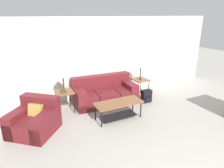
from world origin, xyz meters
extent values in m
cube|color=white|center=(0.00, 4.78, 1.30)|extent=(9.12, 0.06, 2.60)
cube|color=maroon|center=(-0.09, 4.12, 0.11)|extent=(1.98, 1.03, 0.22)
cube|color=maroon|center=(-0.73, 4.13, 0.32)|extent=(0.66, 0.87, 0.20)
cube|color=maroon|center=(-0.09, 4.10, 0.32)|extent=(0.66, 0.87, 0.20)
cube|color=maroon|center=(0.56, 4.07, 0.32)|extent=(0.66, 0.87, 0.20)
cube|color=maroon|center=(-0.07, 4.46, 0.62)|extent=(1.94, 0.35, 0.40)
cube|color=maroon|center=(-0.91, 4.16, 0.29)|extent=(0.33, 0.95, 0.58)
cube|color=maroon|center=(0.74, 4.08, 0.29)|extent=(0.33, 0.95, 0.58)
cube|color=maroon|center=(-2.29, 3.32, 0.20)|extent=(1.34, 1.34, 0.40)
cube|color=maroon|center=(-2.06, 3.59, 0.60)|extent=(0.89, 0.81, 0.40)
cube|color=maroon|center=(-2.55, 3.55, 0.28)|extent=(0.82, 0.90, 0.56)
cube|color=maroon|center=(-2.03, 3.10, 0.28)|extent=(0.82, 0.90, 0.56)
cube|color=tan|center=(-2.21, 3.42, 0.50)|extent=(0.38, 0.36, 0.36)
cube|color=brown|center=(-0.19, 3.03, 0.46)|extent=(1.28, 0.52, 0.04)
cylinder|color=black|center=(-0.77, 2.83, 0.22)|extent=(0.03, 0.03, 0.44)
cylinder|color=black|center=(0.39, 2.83, 0.22)|extent=(0.03, 0.03, 0.44)
cylinder|color=black|center=(-0.77, 3.23, 0.22)|extent=(0.03, 0.03, 0.44)
cylinder|color=black|center=(0.39, 3.23, 0.22)|extent=(0.03, 0.03, 0.44)
cube|color=black|center=(-0.19, 3.03, 0.08)|extent=(0.96, 0.37, 0.02)
cube|color=brown|center=(-1.36, 4.08, 0.60)|extent=(0.49, 0.54, 0.03)
cylinder|color=black|center=(-1.56, 3.85, 0.29)|extent=(0.03, 0.03, 0.59)
cylinder|color=black|center=(-1.15, 3.85, 0.29)|extent=(0.03, 0.03, 0.59)
cylinder|color=black|center=(-1.56, 4.30, 0.29)|extent=(0.03, 0.03, 0.59)
cylinder|color=black|center=(-1.15, 4.30, 0.29)|extent=(0.03, 0.03, 0.59)
cube|color=brown|center=(1.18, 4.08, 0.60)|extent=(0.49, 0.54, 0.03)
cylinder|color=black|center=(0.98, 3.85, 0.29)|extent=(0.03, 0.03, 0.59)
cylinder|color=black|center=(1.39, 3.85, 0.29)|extent=(0.03, 0.03, 0.59)
cylinder|color=black|center=(0.98, 4.30, 0.29)|extent=(0.03, 0.03, 0.59)
cylinder|color=black|center=(1.39, 4.30, 0.29)|extent=(0.03, 0.03, 0.59)
cylinder|color=#472D1E|center=(-1.36, 4.08, 0.62)|extent=(0.14, 0.14, 0.02)
cylinder|color=#472D1E|center=(-1.36, 4.08, 0.85)|extent=(0.04, 0.04, 0.42)
cone|color=white|center=(-1.36, 4.08, 1.17)|extent=(0.32, 0.32, 0.22)
cylinder|color=#472D1E|center=(1.18, 4.08, 0.62)|extent=(0.14, 0.14, 0.02)
cylinder|color=#472D1E|center=(1.18, 4.08, 0.85)|extent=(0.04, 0.04, 0.42)
cone|color=white|center=(1.18, 4.08, 1.17)|extent=(0.32, 0.32, 0.22)
cube|color=black|center=(1.12, 3.59, 0.20)|extent=(0.32, 0.18, 0.40)
cube|color=black|center=(1.12, 3.48, 0.12)|extent=(0.24, 0.05, 0.16)
cylinder|color=black|center=(1.03, 3.70, 0.22)|extent=(0.02, 0.02, 0.30)
cylinder|color=black|center=(1.20, 3.70, 0.22)|extent=(0.02, 0.02, 0.30)
cube|color=#4C3828|center=(-1.42, 4.00, 0.68)|extent=(0.10, 0.04, 0.13)
camera|label=1|loc=(-2.48, -1.17, 2.65)|focal=32.00mm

